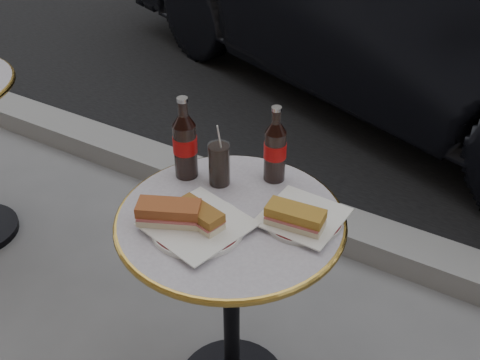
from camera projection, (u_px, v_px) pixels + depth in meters
The scene contains 10 objects.
curb at pixel (340, 229), 2.62m from camera, with size 40.00×0.20×0.12m, color gray.
bistro_table at pixel (231, 311), 1.81m from camera, with size 0.62×0.62×0.73m, color #BAB2C4, non-canonical shape.
plate_left at pixel (198, 227), 1.55m from camera, with size 0.25×0.25×0.01m, color white.
plate_right at pixel (303, 219), 1.58m from camera, with size 0.21×0.21×0.01m, color silver.
sandwich_left_a at pixel (169, 214), 1.54m from camera, with size 0.16×0.08×0.06m, color #9B4D27.
sandwich_left_b at pixel (199, 216), 1.54m from camera, with size 0.14×0.06×0.05m, color #905C24.
sandwich_right at pixel (295, 218), 1.53m from camera, with size 0.15×0.07×0.05m, color #AC7A2B.
cola_bottle_left at pixel (185, 138), 1.69m from camera, with size 0.07×0.07×0.25m, color black, non-canonical shape.
cola_bottle_right at pixel (275, 144), 1.68m from camera, with size 0.07×0.07×0.23m, color black, non-canonical shape.
cola_glass at pixel (219, 164), 1.69m from camera, with size 0.06×0.06×0.13m, color black.
Camera 1 is at (0.67, -1.07, 1.73)m, focal length 45.00 mm.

